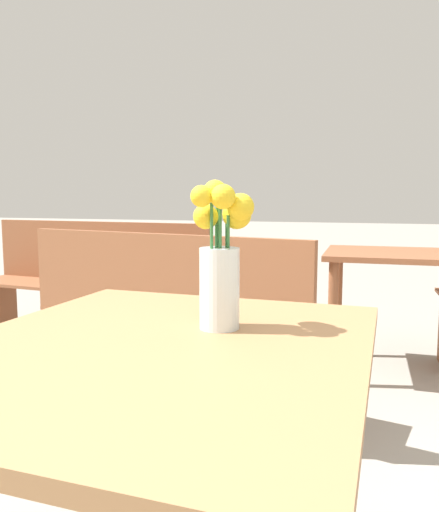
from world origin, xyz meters
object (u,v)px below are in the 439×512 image
object	(u,v)px
table_back	(396,274)
flower_vase	(221,263)
table_front	(158,389)
bench_near	(169,317)
bench_middle	(91,281)

from	to	relation	value
table_back	flower_vase	bearing A→B (deg)	-102.18
table_front	flower_vase	bearing A→B (deg)	59.26
flower_vase	table_back	distance (m)	1.97
bench_near	table_back	xyz separation A→B (m)	(1.01, 0.85, 0.13)
table_front	bench_middle	xyz separation A→B (m)	(-1.39, 1.92, -0.16)
bench_middle	table_back	bearing A→B (deg)	4.06
flower_vase	table_back	xyz separation A→B (m)	(0.41, 1.90, -0.28)
bench_near	table_back	size ratio (longest dim) A/B	1.92
flower_vase	table_back	bearing A→B (deg)	77.82
flower_vase	bench_middle	xyz separation A→B (m)	(-1.47, 1.77, -0.40)
bench_near	table_back	world-z (taller)	bench_near
flower_vase	bench_near	world-z (taller)	flower_vase
table_front	flower_vase	world-z (taller)	flower_vase
bench_near	bench_middle	distance (m)	1.13
bench_near	bench_middle	bearing A→B (deg)	140.64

